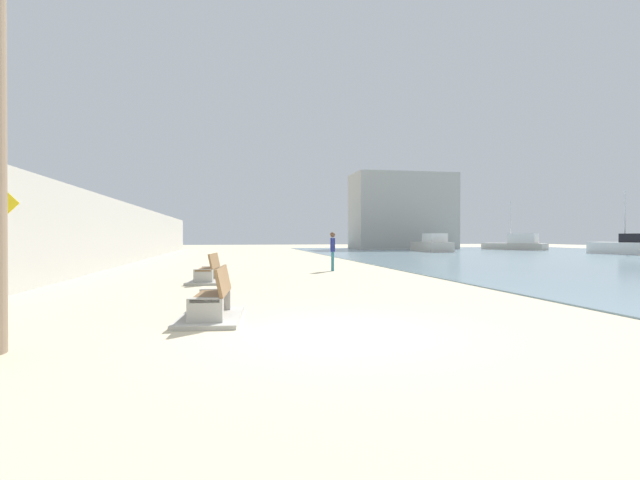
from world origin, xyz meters
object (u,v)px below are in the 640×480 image
(person_walking, at_px, (333,248))
(boat_far_right, at_px, (631,246))
(boat_distant, at_px, (516,244))
(boat_outer, at_px, (432,245))
(bench_near, at_px, (212,307))
(bench_far, at_px, (208,275))

(person_walking, relative_size, boat_far_right, 0.27)
(person_walking, distance_m, boat_far_right, 30.86)
(boat_distant, bearing_deg, boat_outer, -163.09)
(person_walking, relative_size, boat_outer, 0.26)
(boat_outer, bearing_deg, bench_near, -120.02)
(bench_far, bearing_deg, boat_outer, 53.36)
(bench_far, bearing_deg, boat_far_right, 27.13)
(bench_near, distance_m, boat_far_right, 40.78)
(bench_near, height_order, bench_far, same)
(boat_far_right, bearing_deg, person_walking, -155.46)
(boat_outer, bearing_deg, person_walking, -123.24)
(person_walking, height_order, boat_far_right, boat_far_right)
(bench_near, bearing_deg, bench_far, 93.35)
(boat_distant, bearing_deg, bench_near, -129.71)
(bench_far, relative_size, boat_outer, 0.33)
(boat_distant, bearing_deg, boat_far_right, -84.95)
(bench_far, xyz_separation_m, boat_far_right, (33.26, 17.04, 0.48))
(person_walking, bearing_deg, bench_far, -140.85)
(person_walking, height_order, boat_distant, boat_distant)
(boat_outer, bearing_deg, boat_distant, 16.91)
(boat_far_right, bearing_deg, bench_near, -143.64)
(person_walking, bearing_deg, boat_far_right, 24.54)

